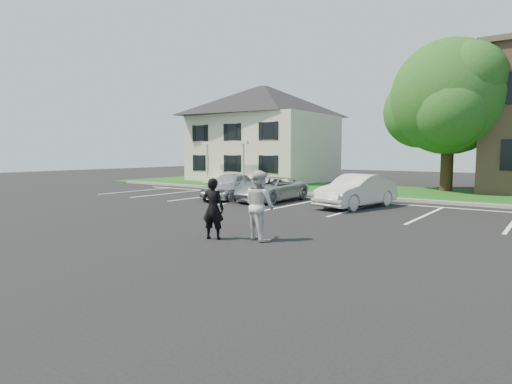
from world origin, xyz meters
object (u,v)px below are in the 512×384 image
(man_white_shirt, at_px, (260,205))
(car_white_sedan, at_px, (357,191))
(car_silver_west, at_px, (230,186))
(man_black_suit, at_px, (213,209))
(car_silver_minivan, at_px, (271,189))
(tree, at_px, (452,100))
(house, at_px, (263,134))

(man_white_shirt, distance_m, car_white_sedan, 7.98)
(car_white_sedan, bearing_deg, car_silver_west, -162.56)
(man_black_suit, distance_m, car_silver_minivan, 9.12)
(tree, xyz_separation_m, man_black_suit, (-2.12, -18.33, -4.52))
(man_black_suit, relative_size, car_white_sedan, 0.39)
(tree, bearing_deg, car_white_sedan, -99.50)
(man_white_shirt, bearing_deg, car_silver_minivan, -37.69)
(car_silver_minivan, bearing_deg, car_silver_west, -168.08)
(car_silver_west, xyz_separation_m, car_white_sedan, (6.39, 0.69, 0.03))
(house, distance_m, car_silver_west, 13.96)
(house, height_order, man_black_suit, house)
(man_black_suit, bearing_deg, car_white_sedan, -113.14)
(tree, height_order, car_white_sedan, tree)
(man_black_suit, bearing_deg, car_silver_minivan, -85.93)
(car_silver_west, distance_m, car_silver_minivan, 2.24)
(man_black_suit, bearing_deg, car_silver_west, -73.22)
(house, xyz_separation_m, car_white_sedan, (12.76, -11.33, -3.13))
(house, relative_size, man_black_suit, 6.18)
(man_black_suit, xyz_separation_m, car_silver_west, (-5.90, 7.93, -0.17))
(car_silver_west, bearing_deg, car_silver_minivan, -0.91)
(man_black_suit, relative_size, car_silver_west, 0.43)
(tree, xyz_separation_m, car_silver_west, (-8.02, -10.40, -4.68))
(car_white_sedan, bearing_deg, tree, 91.81)
(house, height_order, tree, tree)
(car_white_sedan, bearing_deg, car_silver_minivan, -164.84)
(tree, relative_size, car_silver_minivan, 2.10)
(tree, distance_m, car_silver_minivan, 12.51)
(house, relative_size, car_white_sedan, 2.42)
(tree, xyz_separation_m, car_silver_minivan, (-5.82, -9.99, -4.77))
(house, xyz_separation_m, car_silver_minivan, (8.57, -11.61, -3.25))
(house, height_order, car_white_sedan, house)
(car_silver_west, height_order, car_white_sedan, car_white_sedan)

